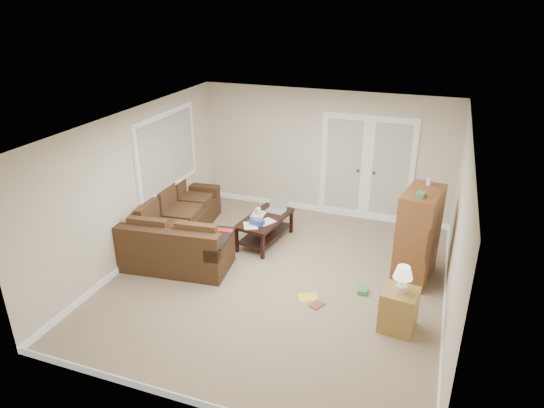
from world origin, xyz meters
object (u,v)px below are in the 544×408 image
at_px(tv_armoire, 418,235).
at_px(side_cabinet, 399,307).
at_px(sectional_sofa, 178,231).
at_px(coffee_table, 266,228).

bearing_deg(tv_armoire, side_cabinet, -83.87).
distance_m(sectional_sofa, side_cabinet, 4.03).
xyz_separation_m(sectional_sofa, coffee_table, (1.37, 0.73, -0.05)).
height_order(coffee_table, side_cabinet, side_cabinet).
relative_size(sectional_sofa, coffee_table, 2.12).
distance_m(sectional_sofa, coffee_table, 1.56).
bearing_deg(side_cabinet, tv_armoire, 93.28).
xyz_separation_m(sectional_sofa, side_cabinet, (3.91, -1.00, 0.03)).
height_order(sectional_sofa, side_cabinet, side_cabinet).
bearing_deg(coffee_table, side_cabinet, -26.31).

